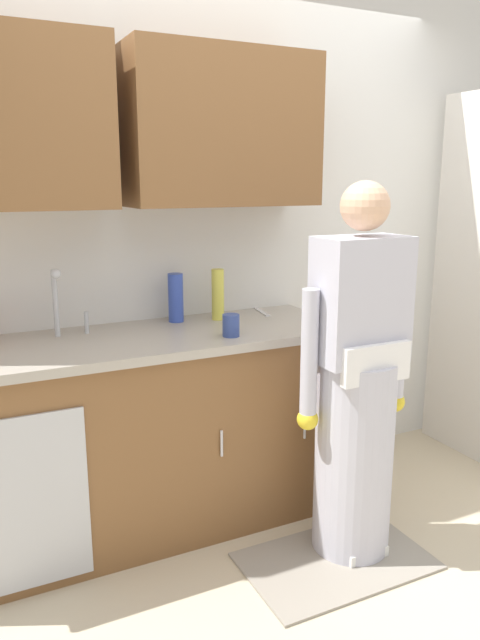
{
  "coord_description": "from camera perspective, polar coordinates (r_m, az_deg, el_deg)",
  "views": [
    {
      "loc": [
        -1.27,
        -1.85,
        1.62
      ],
      "look_at": [
        -0.1,
        0.55,
        1.0
      ],
      "focal_mm": 34.01,
      "sensor_mm": 36.0,
      "label": 1
    }
  ],
  "objects": [
    {
      "name": "counter_cabinet",
      "position": [
        2.9,
        -9.59,
        -10.95
      ],
      "size": [
        1.9,
        0.62,
        0.9
      ],
      "color": "brown",
      "rests_on": "ground"
    },
    {
      "name": "bottle_cleaner_spray",
      "position": [
        2.97,
        -6.07,
        2.1
      ],
      "size": [
        0.07,
        0.07,
        0.24
      ],
      "primitive_type": "cylinder",
      "color": "#334CB2",
      "rests_on": "countertop"
    },
    {
      "name": "ground_plane",
      "position": [
        2.77,
        7.39,
        -22.83
      ],
      "size": [
        9.0,
        9.0,
        0.0
      ],
      "primitive_type": "plane",
      "color": "beige"
    },
    {
      "name": "floor_mat",
      "position": [
        2.86,
        9.0,
        -21.49
      ],
      "size": [
        0.8,
        0.5,
        0.01
      ],
      "primitive_type": "cube",
      "color": "gray",
      "rests_on": "ground"
    },
    {
      "name": "knife_on_counter",
      "position": [
        3.2,
        1.98,
        0.84
      ],
      "size": [
        0.06,
        0.24,
        0.01
      ],
      "primitive_type": "cube",
      "rotation": [
        0.0,
        0.0,
        4.54
      ],
      "color": "silver",
      "rests_on": "countertop"
    },
    {
      "name": "bottle_dish_liquid",
      "position": [
        3.0,
        -2.1,
        2.41
      ],
      "size": [
        0.06,
        0.06,
        0.25
      ],
      "primitive_type": "cylinder",
      "color": "#D8D14C",
      "rests_on": "countertop"
    },
    {
      "name": "kitchen_wall_with_uppers",
      "position": [
        3.07,
        -4.4,
        10.31
      ],
      "size": [
        4.8,
        0.44,
        2.7
      ],
      "color": "silver",
      "rests_on": "ground"
    },
    {
      "name": "sink",
      "position": [
        2.69,
        -15.42,
        -2.39
      ],
      "size": [
        0.5,
        0.36,
        0.35
      ],
      "color": "#B7BABF",
      "rests_on": "counter_cabinet"
    },
    {
      "name": "person_at_sink",
      "position": [
        2.66,
        10.87,
        -7.64
      ],
      "size": [
        0.55,
        0.34,
        1.62
      ],
      "color": "white",
      "rests_on": "ground"
    },
    {
      "name": "cup_by_sink",
      "position": [
        2.69,
        -0.86,
        -0.51
      ],
      "size": [
        0.08,
        0.08,
        0.1
      ],
      "primitive_type": "cylinder",
      "color": "#33478C",
      "rests_on": "countertop"
    },
    {
      "name": "countertop",
      "position": [
        2.75,
        -9.91,
        -1.93
      ],
      "size": [
        1.96,
        0.66,
        0.04
      ],
      "primitive_type": "cube",
      "color": "#A8A093",
      "rests_on": "counter_cabinet"
    }
  ]
}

